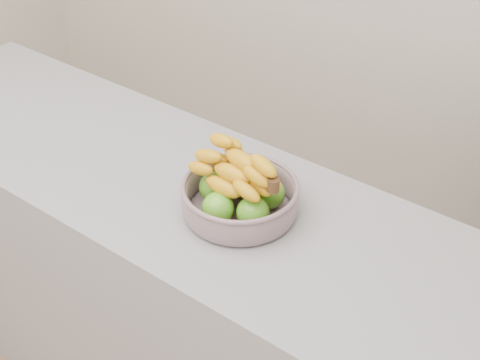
% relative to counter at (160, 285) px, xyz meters
% --- Properties ---
extents(counter, '(2.00, 0.60, 0.90)m').
position_rel_counter_xyz_m(counter, '(0.00, 0.00, 0.00)').
color(counter, gray).
rests_on(counter, ground).
extents(fruit_bowl, '(0.30, 0.30, 0.18)m').
position_rel_counter_xyz_m(fruit_bowl, '(0.32, 0.00, 0.51)').
color(fruit_bowl, '#919EAF').
rests_on(fruit_bowl, counter).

